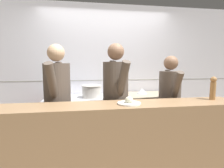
{
  "coord_description": "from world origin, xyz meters",
  "views": [
    {
      "loc": [
        -0.42,
        -2.11,
        1.47
      ],
      "look_at": [
        0.01,
        0.62,
        1.15
      ],
      "focal_mm": 28.0,
      "sensor_mm": 36.0,
      "label": 1
    }
  ],
  "objects_px": {
    "chef_line": "(169,102)",
    "mixing_bowl_steel": "(142,91)",
    "stock_pot": "(58,91)",
    "sauce_pot": "(91,91)",
    "oven_range": "(77,122)",
    "pepper_mill": "(213,88)",
    "chef_head_cook": "(58,101)",
    "chef_sous": "(116,99)",
    "plated_dish_main": "(129,102)"
  },
  "relations": [
    {
      "from": "plated_dish_main",
      "to": "chef_sous",
      "type": "bearing_deg",
      "value": 97.55
    },
    {
      "from": "stock_pot",
      "to": "chef_line",
      "type": "height_order",
      "value": "chef_line"
    },
    {
      "from": "stock_pot",
      "to": "chef_line",
      "type": "bearing_deg",
      "value": -20.59
    },
    {
      "from": "oven_range",
      "to": "chef_sous",
      "type": "distance_m",
      "value": 1.0
    },
    {
      "from": "stock_pot",
      "to": "sauce_pot",
      "type": "relative_size",
      "value": 0.94
    },
    {
      "from": "stock_pot",
      "to": "chef_line",
      "type": "xyz_separation_m",
      "value": [
        1.72,
        -0.65,
        -0.12
      ]
    },
    {
      "from": "sauce_pot",
      "to": "mixing_bowl_steel",
      "type": "bearing_deg",
      "value": 6.12
    },
    {
      "from": "stock_pot",
      "to": "chef_head_cook",
      "type": "distance_m",
      "value": 0.67
    },
    {
      "from": "chef_sous",
      "to": "chef_line",
      "type": "relative_size",
      "value": 1.1
    },
    {
      "from": "stock_pot",
      "to": "chef_line",
      "type": "distance_m",
      "value": 1.84
    },
    {
      "from": "plated_dish_main",
      "to": "pepper_mill",
      "type": "distance_m",
      "value": 1.13
    },
    {
      "from": "mixing_bowl_steel",
      "to": "pepper_mill",
      "type": "bearing_deg",
      "value": -63.96
    },
    {
      "from": "pepper_mill",
      "to": "chef_sous",
      "type": "height_order",
      "value": "chef_sous"
    },
    {
      "from": "sauce_pot",
      "to": "chef_sous",
      "type": "xyz_separation_m",
      "value": [
        0.32,
        -0.61,
        -0.03
      ]
    },
    {
      "from": "sauce_pot",
      "to": "chef_line",
      "type": "height_order",
      "value": "chef_line"
    },
    {
      "from": "stock_pot",
      "to": "plated_dish_main",
      "type": "distance_m",
      "value": 1.52
    },
    {
      "from": "chef_line",
      "to": "chef_head_cook",
      "type": "bearing_deg",
      "value": -177.03
    },
    {
      "from": "sauce_pot",
      "to": "plated_dish_main",
      "type": "bearing_deg",
      "value": -70.98
    },
    {
      "from": "sauce_pot",
      "to": "plated_dish_main",
      "type": "relative_size",
      "value": 1.26
    },
    {
      "from": "pepper_mill",
      "to": "chef_head_cook",
      "type": "xyz_separation_m",
      "value": [
        -1.98,
        0.45,
        -0.21
      ]
    },
    {
      "from": "stock_pot",
      "to": "chef_sous",
      "type": "xyz_separation_m",
      "value": [
        0.88,
        -0.69,
        -0.03
      ]
    },
    {
      "from": "mixing_bowl_steel",
      "to": "chef_sous",
      "type": "height_order",
      "value": "chef_sous"
    },
    {
      "from": "oven_range",
      "to": "sauce_pot",
      "type": "height_order",
      "value": "sauce_pot"
    },
    {
      "from": "chef_head_cook",
      "to": "oven_range",
      "type": "bearing_deg",
      "value": 76.91
    },
    {
      "from": "mixing_bowl_steel",
      "to": "plated_dish_main",
      "type": "distance_m",
      "value": 1.34
    },
    {
      "from": "chef_head_cook",
      "to": "chef_line",
      "type": "distance_m",
      "value": 1.64
    },
    {
      "from": "sauce_pot",
      "to": "chef_line",
      "type": "bearing_deg",
      "value": -26.12
    },
    {
      "from": "mixing_bowl_steel",
      "to": "chef_head_cook",
      "type": "relative_size",
      "value": 0.12
    },
    {
      "from": "sauce_pot",
      "to": "chef_sous",
      "type": "relative_size",
      "value": 0.19
    },
    {
      "from": "chef_head_cook",
      "to": "chef_line",
      "type": "bearing_deg",
      "value": 7.97
    },
    {
      "from": "chef_head_cook",
      "to": "chef_sous",
      "type": "bearing_deg",
      "value": 5.5
    },
    {
      "from": "oven_range",
      "to": "chef_line",
      "type": "relative_size",
      "value": 0.68
    },
    {
      "from": "pepper_mill",
      "to": "chef_sous",
      "type": "relative_size",
      "value": 0.17
    },
    {
      "from": "chef_line",
      "to": "mixing_bowl_steel",
      "type": "bearing_deg",
      "value": 109.74
    },
    {
      "from": "pepper_mill",
      "to": "chef_line",
      "type": "bearing_deg",
      "value": 126.48
    },
    {
      "from": "stock_pot",
      "to": "plated_dish_main",
      "type": "bearing_deg",
      "value": -51.34
    },
    {
      "from": "plated_dish_main",
      "to": "chef_head_cook",
      "type": "bearing_deg",
      "value": 148.84
    },
    {
      "from": "oven_range",
      "to": "stock_pot",
      "type": "bearing_deg",
      "value": 170.42
    },
    {
      "from": "pepper_mill",
      "to": "chef_sous",
      "type": "bearing_deg",
      "value": 160.38
    },
    {
      "from": "sauce_pot",
      "to": "pepper_mill",
      "type": "relative_size",
      "value": 1.14
    },
    {
      "from": "mixing_bowl_steel",
      "to": "chef_sous",
      "type": "distance_m",
      "value": 0.95
    },
    {
      "from": "pepper_mill",
      "to": "sauce_pot",
      "type": "bearing_deg",
      "value": 145.46
    },
    {
      "from": "sauce_pot",
      "to": "mixing_bowl_steel",
      "type": "xyz_separation_m",
      "value": [
        0.95,
        0.1,
        -0.04
      ]
    },
    {
      "from": "sauce_pot",
      "to": "chef_line",
      "type": "xyz_separation_m",
      "value": [
        1.15,
        -0.57,
        -0.12
      ]
    },
    {
      "from": "oven_range",
      "to": "pepper_mill",
      "type": "xyz_separation_m",
      "value": [
        1.75,
        -1.06,
        0.72
      ]
    },
    {
      "from": "mixing_bowl_steel",
      "to": "chef_head_cook",
      "type": "bearing_deg",
      "value": -154.33
    },
    {
      "from": "chef_sous",
      "to": "plated_dish_main",
      "type": "bearing_deg",
      "value": -95.58
    },
    {
      "from": "oven_range",
      "to": "mixing_bowl_steel",
      "type": "xyz_separation_m",
      "value": [
        1.2,
        0.07,
        0.52
      ]
    },
    {
      "from": "mixing_bowl_steel",
      "to": "plated_dish_main",
      "type": "height_order",
      "value": "plated_dish_main"
    },
    {
      "from": "oven_range",
      "to": "stock_pot",
      "type": "relative_size",
      "value": 3.38
    }
  ]
}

